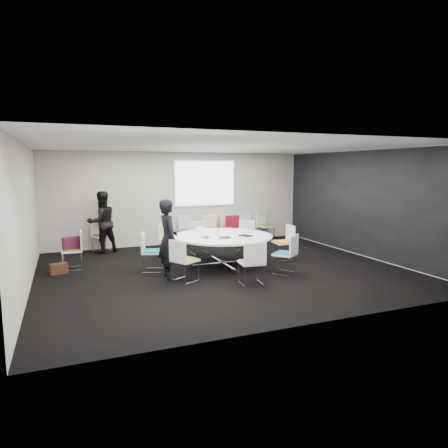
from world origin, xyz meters
name	(u,v)px	position (x,y,z in m)	size (l,w,h in m)	color
room_shell	(226,209)	(0.09, 0.00, 1.40)	(8.08, 7.08, 2.88)	black
conference_table	(223,242)	(0.16, 0.40, 0.56)	(2.36, 2.36, 0.73)	silver
projection_screen	(205,183)	(0.80, 3.46, 1.85)	(1.90, 0.03, 1.35)	white
chair_ring_a	(283,249)	(1.82, 0.39, 0.28)	(0.48, 0.49, 0.88)	silver
chair_ring_b	(245,242)	(1.30, 1.58, 0.28)	(0.64, 0.64, 0.88)	silver
chair_ring_c	(200,244)	(0.06, 1.85, 0.28)	(0.50, 0.49, 0.88)	silver
chair_ring_d	(169,248)	(-0.85, 1.65, 0.28)	(0.60, 0.60, 0.88)	silver
chair_ring_e	(152,259)	(-1.52, 0.48, 0.28)	(0.57, 0.58, 0.88)	silver
chair_ring_f	(185,268)	(-1.07, -0.59, 0.28)	(0.61, 0.62, 0.88)	silver
chair_ring_g	(252,271)	(0.11, -1.30, 0.28)	(0.50, 0.49, 0.88)	silver
chair_ring_h	(285,262)	(1.15, -0.85, 0.28)	(0.64, 0.63, 0.88)	silver
chair_back_a	(188,236)	(0.13, 3.17, 0.28)	(0.50, 0.49, 0.88)	silver
chair_back_b	(209,235)	(0.81, 3.14, 0.28)	(0.58, 0.57, 0.88)	silver
chair_back_c	(229,233)	(1.50, 3.17, 0.28)	(0.51, 0.50, 0.88)	silver
chair_back_d	(248,232)	(2.13, 3.15, 0.28)	(0.52, 0.51, 0.88)	silver
chair_back_e	(265,231)	(2.77, 3.16, 0.28)	(0.57, 0.57, 0.88)	silver
chair_spare_left	(73,258)	(-3.18, 1.33, 0.28)	(0.47, 0.48, 0.88)	silver
chair_person_back	(102,242)	(-2.38, 3.16, 0.28)	(0.59, 0.58, 0.88)	silver
person_main	(168,239)	(-1.31, -0.21, 0.84)	(0.61, 0.40, 1.68)	black
person_back	(102,222)	(-2.37, 3.00, 0.85)	(0.82, 0.64, 1.69)	black
laptop	(206,237)	(-0.28, 0.31, 0.74)	(0.32, 0.20, 0.02)	#333338
laptop_lid	(201,231)	(-0.39, 0.37, 0.86)	(0.30, 0.02, 0.22)	silver
notebook_black	(246,236)	(0.64, 0.11, 0.74)	(0.22, 0.30, 0.02)	black
tablet_folio	(225,237)	(0.08, 0.04, 0.74)	(0.26, 0.20, 0.03)	navy
papers_right	(240,232)	(0.71, 0.64, 0.73)	(0.30, 0.21, 0.00)	silver
papers_front	(250,235)	(0.80, 0.21, 0.73)	(0.30, 0.21, 0.00)	white
cup	(217,232)	(0.10, 0.62, 0.78)	(0.08, 0.08, 0.09)	white
phone	(249,236)	(0.68, 0.01, 0.73)	(0.14, 0.07, 0.01)	black
maroon_bag	(72,243)	(-3.19, 1.33, 0.62)	(0.40, 0.14, 0.28)	#4F1531
brown_bag	(59,269)	(-3.49, 0.99, 0.12)	(0.36, 0.16, 0.24)	#3B1F13
red_jacket	(232,221)	(1.50, 2.94, 0.70)	(0.44, 0.10, 0.35)	maroon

